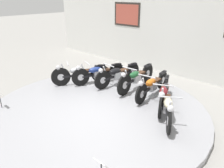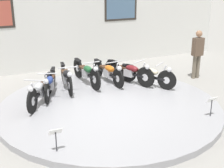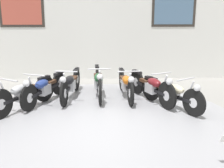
{
  "view_description": "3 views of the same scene",
  "coord_description": "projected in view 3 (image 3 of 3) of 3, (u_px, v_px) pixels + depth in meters",
  "views": [
    {
      "loc": [
        3.88,
        -3.64,
        3.06
      ],
      "look_at": [
        0.23,
        0.36,
        0.81
      ],
      "focal_mm": 35.0,
      "sensor_mm": 36.0,
      "label": 1
    },
    {
      "loc": [
        -3.19,
        -7.11,
        3.46
      ],
      "look_at": [
        0.12,
        0.1,
        0.66
      ],
      "focal_mm": 50.0,
      "sensor_mm": 36.0,
      "label": 2
    },
    {
      "loc": [
        0.08,
        -5.88,
        2.53
      ],
      "look_at": [
        0.3,
        0.41,
        0.84
      ],
      "focal_mm": 50.0,
      "sensor_mm": 36.0,
      "label": 3
    }
  ],
  "objects": [
    {
      "name": "motorcycle_orange",
      "position": [
        126.0,
        83.0,
        7.79
      ],
      "size": [
        0.54,
        1.95,
        0.78
      ],
      "color": "black",
      "rests_on": "display_platform"
    },
    {
      "name": "ground_plane",
      "position": [
        98.0,
        129.0,
        6.33
      ],
      "size": [
        60.0,
        60.0,
        0.0
      ],
      "primitive_type": "plane",
      "color": "gray"
    },
    {
      "name": "motorcycle_black",
      "position": [
        70.0,
        84.0,
        7.75
      ],
      "size": [
        0.54,
        1.96,
        0.79
      ],
      "color": "black",
      "rests_on": "display_platform"
    },
    {
      "name": "motorcycle_cream",
      "position": [
        172.0,
        93.0,
        7.02
      ],
      "size": [
        1.11,
        1.67,
        0.78
      ],
      "color": "black",
      "rests_on": "display_platform"
    },
    {
      "name": "motorcycle_silver",
      "position": [
        23.0,
        93.0,
        6.9
      ],
      "size": [
        1.08,
        1.73,
        0.8
      ],
      "color": "black",
      "rests_on": "display_platform"
    },
    {
      "name": "motorcycle_blue",
      "position": [
        44.0,
        88.0,
        7.4
      ],
      "size": [
        0.8,
        1.84,
        0.78
      ],
      "color": "black",
      "rests_on": "display_platform"
    },
    {
      "name": "display_platform",
      "position": [
        98.0,
        126.0,
        6.31
      ],
      "size": [
        5.95,
        5.95,
        0.15
      ],
      "primitive_type": "cylinder",
      "color": "#99999E",
      "rests_on": "ground_plane"
    },
    {
      "name": "motorcycle_green",
      "position": [
        98.0,
        81.0,
        7.88
      ],
      "size": [
        0.54,
        2.03,
        0.81
      ],
      "color": "black",
      "rests_on": "display_platform"
    },
    {
      "name": "motorcycle_maroon",
      "position": [
        152.0,
        86.0,
        7.49
      ],
      "size": [
        0.85,
        1.84,
        0.8
      ],
      "color": "black",
      "rests_on": "display_platform"
    },
    {
      "name": "back_wall",
      "position": [
        98.0,
        17.0,
        9.97
      ],
      "size": [
        14.0,
        0.22,
        4.01
      ],
      "color": "silver",
      "rests_on": "ground_plane"
    }
  ]
}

